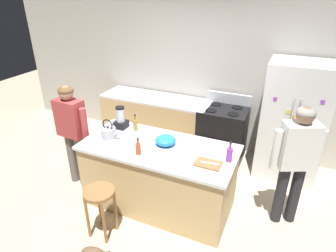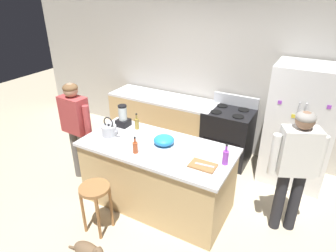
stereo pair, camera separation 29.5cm
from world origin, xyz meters
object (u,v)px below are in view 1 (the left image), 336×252
stove_range (222,133)px  mixing_bowl (165,140)px  bottle_soda (229,154)px  bar_stool (100,201)px  person_by_island_left (72,127)px  chef_knife (210,163)px  refrigerator (293,122)px  cutting_board (208,164)px  bottle_vinegar (135,125)px  person_by_sink_right (296,157)px  blender_appliance (121,119)px  tea_kettle (108,132)px  kitchen_island (159,176)px  bottle_cooking_sauce (138,148)px

stove_range → mixing_bowl: bearing=-105.6°
bottle_soda → bar_stool: bearing=-148.4°
person_by_island_left → chef_knife: 2.05m
refrigerator → cutting_board: size_ratio=6.01×
chef_knife → bottle_vinegar: bearing=154.9°
stove_range → person_by_sink_right: (1.13, -1.16, 0.49)m
person_by_sink_right → blender_appliance: 2.31m
person_by_sink_right → tea_kettle: 2.34m
person_by_sink_right → bar_stool: size_ratio=2.46×
kitchen_island → mixing_bowl: (0.06, 0.08, 0.51)m
stove_range → bottle_cooking_sauce: bearing=-108.6°
refrigerator → mixing_bowl: (-1.45, -1.42, 0.07)m
person_by_sink_right → bottle_cooking_sauce: (-1.73, -0.63, 0.04)m
bottle_cooking_sauce → bottle_soda: bottle_soda is taller
bar_stool → bottle_soda: bearing=31.6°
refrigerator → bottle_cooking_sauce: bearing=-133.1°
refrigerator → blender_appliance: (-2.23, -1.24, 0.15)m
kitchen_island → cutting_board: 0.84m
person_by_sink_right → bottle_soda: size_ratio=6.18×
person_by_island_left → blender_appliance: bearing=26.4°
bottle_soda → mixing_bowl: bottle_soda is taller
bottle_soda → tea_kettle: bearing=-176.9°
bar_stool → person_by_island_left: bearing=142.9°
bar_stool → cutting_board: 1.32m
tea_kettle → mixing_bowl: bearing=10.5°
stove_range → bottle_vinegar: (-0.95, -1.25, 0.53)m
stove_range → bottle_cooking_sauce: bottle_cooking_sauce is taller
person_by_island_left → bottle_soda: (2.23, 0.07, 0.07)m
person_by_island_left → kitchen_island: bearing=2.1°
stove_range → cutting_board: 1.74m
stove_range → blender_appliance: (-1.18, -1.26, 0.58)m
cutting_board → bottle_soda: bearing=39.5°
blender_appliance → chef_knife: 1.48m
kitchen_island → blender_appliance: 0.96m
refrigerator → tea_kettle: refrigerator is taller
blender_appliance → tea_kettle: (0.01, -0.32, -0.06)m
stove_range → mixing_bowl: stove_range is taller
kitchen_island → mixing_bowl: size_ratio=7.43×
person_by_island_left → chef_knife: size_ratio=7.03×
bottle_soda → mixing_bowl: 0.83m
mixing_bowl → kitchen_island: bearing=-128.0°
bottle_vinegar → kitchen_island: bearing=-29.5°
person_by_sink_right → cutting_board: 1.04m
person_by_sink_right → bottle_soda: 0.79m
person_by_island_left → tea_kettle: size_ratio=5.61×
bottle_soda → bottle_vinegar: bearing=169.7°
bottle_vinegar → blender_appliance: bearing=-176.9°
bottle_vinegar → chef_knife: bottle_vinegar is taller
person_by_island_left → person_by_sink_right: size_ratio=0.98×
person_by_sink_right → bottle_vinegar: person_by_sink_right is taller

